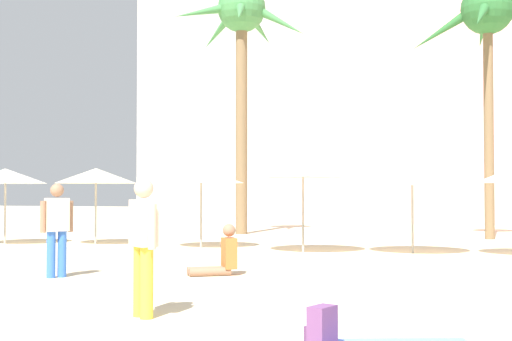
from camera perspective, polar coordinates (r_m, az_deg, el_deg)
The scene contains 12 objects.
hotel_tower_gray at distance 48.75m, azimuth -0.04°, elevation 11.38°, with size 13.60×8.09×25.19m, color #A8A8A3.
palm_tree_left at distance 26.51m, azimuth -1.20°, elevation 11.24°, with size 4.61×5.04×9.18m.
palm_tree_center at distance 24.86m, azimuth 18.14°, elevation 11.23°, with size 5.14×5.29×8.42m.
cafe_umbrella_0 at distance 18.12m, azimuth 12.48°, elevation -0.38°, with size 2.65×2.65×2.20m.
cafe_umbrella_1 at distance 21.29m, azimuth -12.78°, elevation -0.42°, with size 2.38×2.38×2.23m.
cafe_umbrella_3 at distance 18.04m, azimuth 3.81°, elevation 0.22°, with size 2.61×2.61×2.39m.
cafe_umbrella_4 at distance 22.11m, azimuth -19.54°, elevation -0.43°, with size 2.37×2.37×2.22m.
cafe_umbrella_7 at distance 19.53m, azimuth -4.44°, elevation -0.46°, with size 2.36×2.36×2.16m.
backpack at distance 7.14m, azimuth 5.29°, elevation -12.52°, with size 0.31×0.34×0.42m.
person_near_left at distance 13.16m, azimuth -2.81°, elevation -6.97°, with size 0.94×0.79×0.95m.
person_mid_right at distance 8.82m, azimuth -9.06°, elevation -5.65°, with size 0.53×0.46×1.70m.
person_far_right at distance 13.23m, azimuth -15.76°, elevation -4.33°, with size 0.46×0.53×1.69m.
Camera 1 is at (2.91, -6.01, 1.54)m, focal length 49.63 mm.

